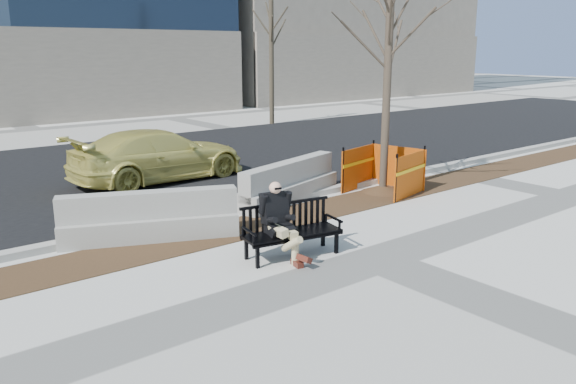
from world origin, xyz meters
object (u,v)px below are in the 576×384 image
(sedan, at_px, (160,180))
(jersey_barrier_left, at_px, (151,239))
(tree_fence, at_px, (383,192))
(jersey_barrier_right, at_px, (289,200))
(seated_man, at_px, (278,258))
(bench, at_px, (292,256))

(sedan, relative_size, jersey_barrier_left, 1.47)
(tree_fence, bearing_deg, jersey_barrier_left, 177.52)
(jersey_barrier_right, bearing_deg, seated_man, -147.89)
(seated_man, relative_size, tree_fence, 0.23)
(bench, distance_m, jersey_barrier_left, 2.54)
(seated_man, bearing_deg, bench, -10.70)
(jersey_barrier_left, bearing_deg, bench, -34.47)
(tree_fence, bearing_deg, sedan, 128.32)
(tree_fence, xyz_separation_m, jersey_barrier_right, (-2.09, 0.78, 0.00))
(seated_man, bearing_deg, tree_fence, 33.59)
(tree_fence, distance_m, sedan, 5.43)
(bench, distance_m, jersey_barrier_right, 3.40)
(tree_fence, xyz_separation_m, sedan, (-3.36, 4.26, 0.00))
(seated_man, bearing_deg, jersey_barrier_left, 130.30)
(bench, xyz_separation_m, seated_man, (-0.21, 0.08, 0.00))
(sedan, bearing_deg, tree_fence, -144.38)
(seated_man, relative_size, jersey_barrier_left, 0.41)
(seated_man, distance_m, jersey_barrier_left, 2.36)
(jersey_barrier_left, bearing_deg, jersey_barrier_right, 31.98)
(sedan, bearing_deg, jersey_barrier_right, -162.60)
(jersey_barrier_left, xyz_separation_m, jersey_barrier_right, (3.45, 0.54, 0.00))
(bench, xyz_separation_m, sedan, (0.82, 6.16, 0.00))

